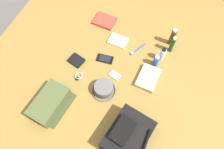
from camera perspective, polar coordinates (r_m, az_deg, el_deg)
ground_plane at (r=1.68m, az=0.00°, el=-0.80°), size 2.64×2.02×0.02m
backpack at (r=1.46m, az=4.18°, el=-15.49°), size 0.35×0.29×0.16m
toiletry_pouch at (r=1.60m, az=-15.90°, el=-7.19°), size 0.31×0.24×0.10m
bucket_hat at (r=1.59m, az=-2.15°, el=-3.73°), size 0.18×0.18×0.08m
cologne_bottle at (r=1.82m, az=15.46°, el=9.40°), size 0.04×0.04×0.17m
shampoo_bottle at (r=1.78m, az=15.41°, el=7.52°), size 0.03×0.03×0.17m
toothpaste_tube at (r=1.73m, az=12.97°, el=5.13°), size 0.04×0.04×0.13m
deodorant_spray at (r=1.70m, az=11.37°, el=3.54°), size 0.04×0.04×0.12m
paperback_novel at (r=1.95m, az=-1.90°, el=13.72°), size 0.14×0.18×0.03m
cell_phone at (r=1.74m, az=-1.85°, el=4.09°), size 0.08×0.13×0.01m
media_player at (r=1.67m, az=0.67°, el=-0.19°), size 0.07×0.09×0.01m
wristwatch at (r=1.68m, az=-8.71°, el=-0.44°), size 0.07×0.06×0.01m
toothbrush at (r=1.79m, az=6.57°, el=6.42°), size 0.15×0.08×0.02m
wallet at (r=1.74m, az=-9.23°, el=3.64°), size 0.11×0.13×0.02m
notepad at (r=1.83m, az=1.58°, el=8.77°), size 0.11×0.15×0.02m
folded_towel at (r=1.67m, az=9.36°, el=-0.85°), size 0.21×0.15×0.04m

